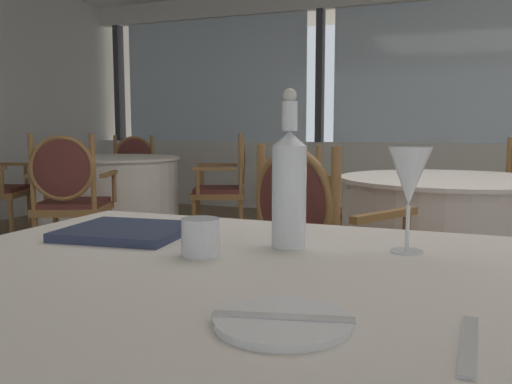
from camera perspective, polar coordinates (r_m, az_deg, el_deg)
ground_plane at (r=2.76m, az=15.71°, el=-14.95°), size 13.31×13.31×0.00m
window_wall_far at (r=6.41m, az=19.36°, el=6.89°), size 9.21×0.14×2.67m
side_plate at (r=0.69m, az=2.86°, el=-13.55°), size 0.17×0.17×0.01m
butter_knife at (r=0.69m, az=2.86°, el=-13.14°), size 0.18×0.06×0.00m
dinner_fork at (r=0.68m, az=21.65°, el=-14.75°), size 0.02×0.18×0.00m
water_bottle at (r=1.11m, az=3.54°, el=0.77°), size 0.07×0.07×0.33m
wine_glass at (r=1.10m, az=15.96°, el=1.45°), size 0.08×0.08×0.21m
water_tumbler at (r=1.05m, az=-5.92°, el=-4.77°), size 0.07×0.07×0.07m
menu_book at (r=1.28m, az=-13.57°, el=-4.07°), size 0.29×0.27×0.02m
background_table_1 at (r=4.94m, az=-15.40°, el=-0.82°), size 1.27×1.27×0.76m
dining_chair_1_0 at (r=3.90m, az=-19.23°, el=-0.07°), size 0.64×0.60×0.98m
dining_chair_1_1 at (r=4.78m, az=-2.94°, el=1.35°), size 0.60×0.64×0.97m
dining_chair_1_2 at (r=5.96m, az=-13.00°, el=2.07°), size 0.64×0.60×0.94m
background_table_2 at (r=2.96m, az=19.54°, el=-5.89°), size 1.11×1.11×0.76m
dining_chair_2_0 at (r=3.52m, az=5.81°, el=-1.14°), size 0.62×0.65×0.89m
dining_chair_2_1 at (r=2.15m, az=6.37°, el=-5.39°), size 0.65×0.62×0.95m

